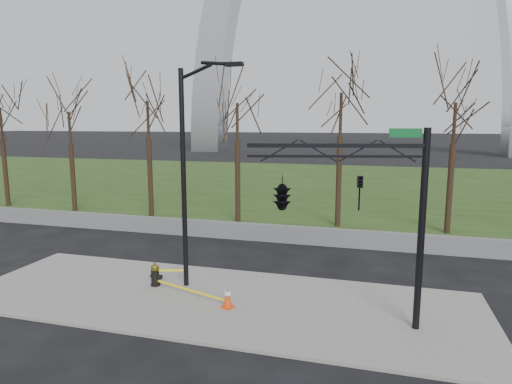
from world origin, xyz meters
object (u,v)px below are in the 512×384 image
(fire_hydrant, at_px, (155,275))
(street_light, at_px, (189,163))
(traffic_cone, at_px, (228,297))
(traffic_signal_mast, at_px, (309,193))

(fire_hydrant, relative_size, street_light, 0.11)
(traffic_cone, relative_size, traffic_signal_mast, 0.12)
(fire_hydrant, xyz_separation_m, traffic_cone, (3.25, -1.12, -0.06))
(fire_hydrant, bearing_deg, street_light, 26.74)
(traffic_signal_mast, bearing_deg, fire_hydrant, 149.91)
(fire_hydrant, height_order, traffic_cone, fire_hydrant)
(traffic_cone, height_order, street_light, street_light)
(traffic_signal_mast, bearing_deg, traffic_cone, 153.11)
(fire_hydrant, relative_size, traffic_signal_mast, 0.15)
(traffic_cone, height_order, traffic_signal_mast, traffic_signal_mast)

